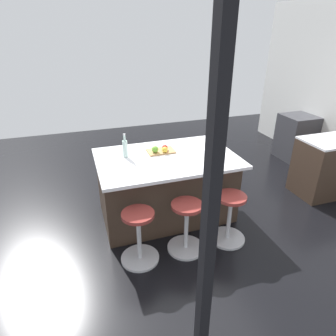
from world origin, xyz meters
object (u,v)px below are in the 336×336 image
at_px(oven_range, 296,137).
at_px(apple_yellow, 165,150).
at_px(cutting_board, 161,151).
at_px(water_bottle, 125,148).
at_px(stool_near_camera, 139,238).
at_px(stool_by_window, 229,219).
at_px(apple_red, 165,147).
at_px(apple_green, 155,149).
at_px(stool_middle, 186,228).
at_px(kitchen_island, 166,186).

height_order(oven_range, apple_yellow, apple_yellow).
xyz_separation_m(cutting_board, water_bottle, (0.48, 0.02, 0.11)).
height_order(stool_near_camera, cutting_board, cutting_board).
xyz_separation_m(stool_by_window, cutting_board, (0.59, -0.91, 0.62)).
relative_size(stool_by_window, apple_red, 8.66).
xyz_separation_m(stool_by_window, water_bottle, (1.07, -0.89, 0.73)).
bearing_deg(apple_green, water_bottle, -3.19).
height_order(stool_by_window, stool_near_camera, same).
xyz_separation_m(stool_near_camera, apple_yellow, (-0.57, -0.83, 0.67)).
relative_size(oven_range, stool_middle, 1.37).
bearing_deg(oven_range, apple_yellow, 18.73).
height_order(kitchen_island, water_bottle, water_bottle).
height_order(apple_red, water_bottle, water_bottle).
height_order(kitchen_island, stool_middle, kitchen_island).
bearing_deg(stool_middle, apple_yellow, -90.57).
distance_m(stool_middle, apple_red, 1.13).
xyz_separation_m(oven_range, stool_middle, (3.09, 1.88, -0.14)).
bearing_deg(stool_middle, apple_red, -92.02).
distance_m(stool_middle, cutting_board, 1.10).
bearing_deg(water_bottle, apple_green, 176.81).
distance_m(oven_range, kitchen_island, 3.28).
relative_size(oven_range, stool_by_window, 1.37).
xyz_separation_m(stool_by_window, apple_green, (0.68, -0.87, 0.67)).
height_order(kitchen_island, cutting_board, cutting_board).
relative_size(stool_middle, apple_green, 7.15).
height_order(stool_middle, apple_red, apple_red).
bearing_deg(apple_yellow, apple_red, -106.66).
bearing_deg(stool_middle, oven_range, -148.71).
relative_size(kitchen_island, stool_middle, 2.81).
height_order(stool_by_window, apple_yellow, apple_yellow).
bearing_deg(stool_by_window, stool_middle, 0.00).
distance_m(stool_middle, stool_near_camera, 0.56).
bearing_deg(stool_middle, kitchen_island, -90.00).
bearing_deg(water_bottle, cutting_board, -177.39).
xyz_separation_m(oven_range, stool_by_window, (2.53, 1.88, -0.14)).
height_order(apple_yellow, water_bottle, water_bottle).
bearing_deg(stool_near_camera, stool_middle, 180.00).
bearing_deg(apple_green, stool_middle, 97.55).
relative_size(kitchen_island, apple_green, 20.07).
xyz_separation_m(kitchen_island, apple_yellow, (-0.01, -0.06, 0.51)).
relative_size(kitchen_island, water_bottle, 5.73).
bearing_deg(apple_green, kitchen_island, 140.08).
xyz_separation_m(oven_range, apple_green, (3.21, 1.01, 0.54)).
height_order(apple_red, apple_yellow, apple_yellow).
xyz_separation_m(oven_range, stool_near_camera, (3.65, 1.88, -0.14)).
height_order(stool_middle, apple_yellow, apple_yellow).
bearing_deg(stool_by_window, water_bottle, -39.90).
height_order(oven_range, kitchen_island, kitchen_island).
height_order(stool_middle, apple_green, apple_green).
xyz_separation_m(oven_range, kitchen_island, (3.09, 1.10, 0.02)).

